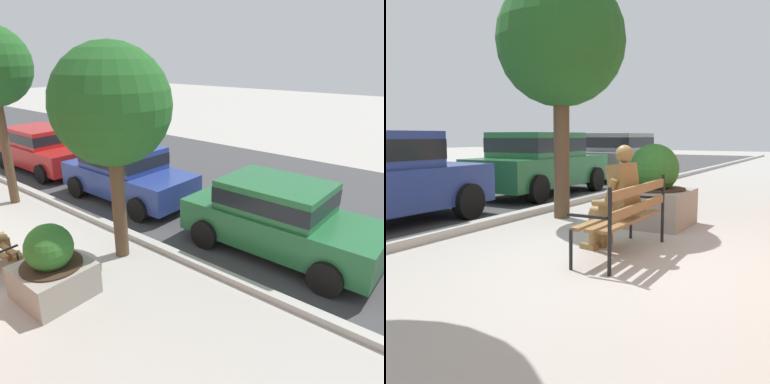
% 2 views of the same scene
% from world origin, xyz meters
% --- Properties ---
extents(ground_plane, '(80.00, 80.00, 0.00)m').
position_xyz_m(ground_plane, '(0.00, 0.00, 0.00)').
color(ground_plane, '#ADA8A0').
extents(curb_stone, '(60.00, 0.20, 0.12)m').
position_xyz_m(curb_stone, '(0.00, 2.90, 0.06)').
color(curb_stone, '#B2AFA8').
rests_on(curb_stone, ground).
extents(park_bench, '(1.81, 0.58, 0.95)m').
position_xyz_m(park_bench, '(0.07, 0.16, 0.54)').
color(park_bench, olive).
rests_on(park_bench, ground).
extents(bronze_statue_seated, '(0.75, 0.80, 1.37)m').
position_xyz_m(bronze_statue_seated, '(0.13, 0.36, 0.67)').
color(bronze_statue_seated, olive).
rests_on(bronze_statue_seated, ground).
extents(concrete_planter, '(1.16, 1.16, 1.35)m').
position_xyz_m(concrete_planter, '(2.05, 0.57, 0.56)').
color(concrete_planter, gray).
rests_on(concrete_planter, ground).
extents(street_tree_down_street, '(2.27, 2.27, 4.25)m').
position_xyz_m(street_tree_down_street, '(1.87, 2.26, 3.09)').
color(street_tree_down_street, brown).
rests_on(street_tree_down_street, ground).
extents(parked_car_green, '(4.10, 1.92, 1.56)m').
position_xyz_m(parked_car_green, '(4.31, 4.46, 0.84)').
color(parked_car_green, '#236638').
rests_on(parked_car_green, ground).
extents(parked_car_grey, '(4.10, 1.92, 1.56)m').
position_xyz_m(parked_car_grey, '(9.18, 4.46, 0.84)').
color(parked_car_grey, slate).
rests_on(parked_car_grey, ground).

